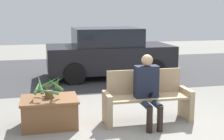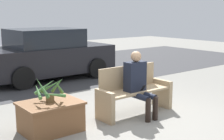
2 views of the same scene
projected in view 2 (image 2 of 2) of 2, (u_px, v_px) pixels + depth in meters
name	position (u px, v px, depth m)	size (l,w,h in m)	color
ground_plane	(152.00, 122.00, 5.76)	(30.00, 30.00, 0.00)	gray
road_surface	(26.00, 74.00, 10.24)	(20.00, 6.00, 0.01)	#38383A
bench	(134.00, 92.00, 6.21)	(1.62, 0.51, 0.94)	tan
person_seated	(138.00, 81.00, 5.99)	(0.42, 0.63, 1.27)	black
planter_box	(51.00, 116.00, 5.26)	(0.99, 0.76, 0.52)	brown
potted_plant	(50.00, 90.00, 5.19)	(0.55, 0.56, 0.44)	brown
parked_car	(47.00, 54.00, 9.44)	(3.82, 1.98, 1.52)	black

